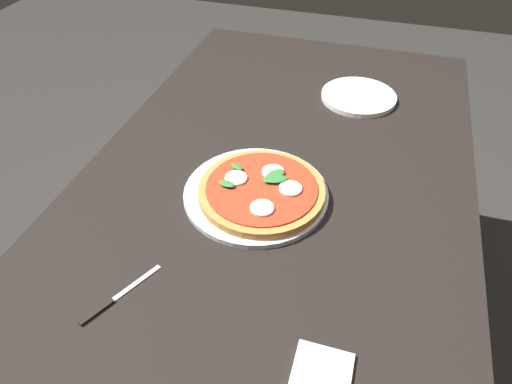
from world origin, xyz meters
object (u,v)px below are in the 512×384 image
Objects in this scene: serving_tray at (256,193)px; pizza at (262,190)px; plate_white at (359,97)px; dining_table at (277,202)px; knife at (111,301)px.

serving_tray is 0.02m from pizza.
plate_white is at bearing 163.20° from pizza.
plate_white reaches higher than dining_table.
pizza reaches higher than serving_tray.
plate_white is (-0.39, 0.14, 0.10)m from dining_table.
pizza is (0.10, -0.01, 0.12)m from dining_table.
dining_table is 0.16m from pizza.
pizza reaches higher than knife.
pizza is at bearing -16.80° from plate_white.
dining_table is 5.47× the size of pizza.
plate_white is 0.88m from knife.
pizza is 0.38m from knife.
plate_white is at bearing 160.66° from dining_table.
pizza is (0.00, 0.01, 0.02)m from serving_tray.
knife is (0.34, -0.16, -0.00)m from serving_tray.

